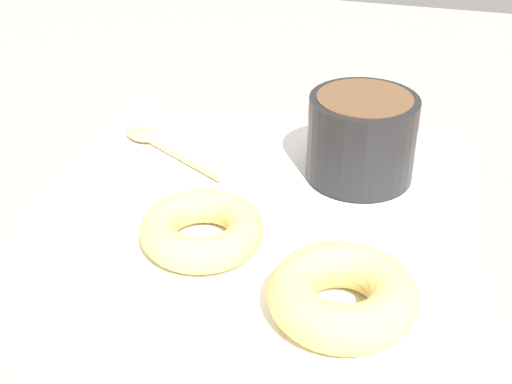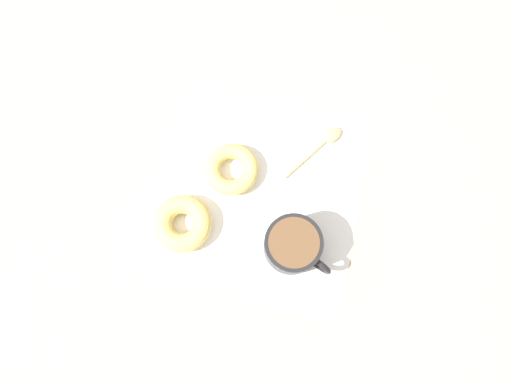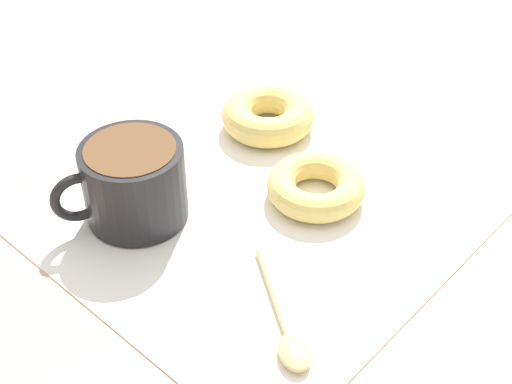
% 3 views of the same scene
% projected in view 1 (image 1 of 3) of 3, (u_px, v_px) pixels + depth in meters
% --- Properties ---
extents(ground_plane, '(1.20, 1.20, 0.02)m').
position_uv_depth(ground_plane, '(253.00, 223.00, 0.58)').
color(ground_plane, tan).
extents(napkin, '(0.37, 0.37, 0.00)m').
position_uv_depth(napkin, '(256.00, 215.00, 0.57)').
color(napkin, white).
rests_on(napkin, ground_plane).
extents(coffee_cup, '(0.09, 0.12, 0.07)m').
position_uv_depth(coffee_cup, '(363.00, 135.00, 0.60)').
color(coffee_cup, black).
rests_on(coffee_cup, napkin).
extents(donut_near_cup, '(0.10, 0.10, 0.03)m').
position_uv_depth(donut_near_cup, '(342.00, 295.00, 0.46)').
color(donut_near_cup, '#E5C66B').
rests_on(donut_near_cup, napkin).
extents(donut_far, '(0.09, 0.09, 0.03)m').
position_uv_depth(donut_far, '(202.00, 229.00, 0.53)').
color(donut_far, '#E5C66B').
rests_on(donut_far, napkin).
extents(spoon, '(0.12, 0.08, 0.01)m').
position_uv_depth(spoon, '(153.00, 141.00, 0.67)').
color(spoon, '#D8B772').
rests_on(spoon, napkin).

